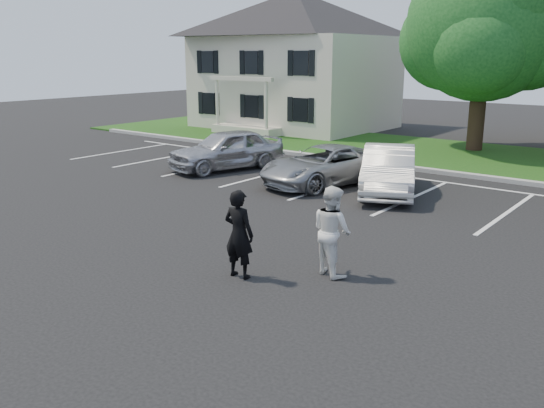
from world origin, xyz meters
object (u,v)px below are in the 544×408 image
at_px(car_silver_west, 227,149).
at_px(car_silver_minivan, 324,165).
at_px(car_white_sedan, 388,170).
at_px(man_white_shirt, 332,231).
at_px(house, 295,61).
at_px(tree, 488,27).
at_px(man_black_suit, 239,234).

xyz_separation_m(car_silver_west, car_silver_minivan, (4.35, 0.04, -0.11)).
bearing_deg(car_white_sedan, car_silver_minivan, 159.34).
bearing_deg(man_white_shirt, car_silver_minivan, -35.19).
xyz_separation_m(house, car_silver_minivan, (9.85, -12.06, -3.18)).
distance_m(man_white_shirt, car_white_sedan, 7.30).
height_order(tree, car_white_sedan, tree).
bearing_deg(car_white_sedan, man_black_suit, -108.87).
bearing_deg(man_black_suit, tree, -91.00).
xyz_separation_m(house, tree, (11.59, -2.11, 1.52)).
bearing_deg(house, car_silver_west, -65.54).
distance_m(tree, car_white_sedan, 10.81).
xyz_separation_m(car_silver_minivan, car_white_sedan, (2.24, 0.19, 0.08)).
height_order(tree, man_white_shirt, tree).
bearing_deg(car_silver_west, man_white_shirt, -19.76).
relative_size(tree, car_silver_west, 1.98).
bearing_deg(man_white_shirt, house, -31.56).
xyz_separation_m(tree, man_black_suit, (1.44, -17.95, -4.47)).
bearing_deg(car_silver_minivan, tree, 94.17).
distance_m(man_black_suit, car_silver_west, 10.95).
relative_size(house, man_black_suit, 5.86).
relative_size(man_black_suit, car_silver_west, 0.39).
xyz_separation_m(tree, car_silver_west, (-6.08, -9.99, -4.59)).
xyz_separation_m(tree, car_silver_minivan, (-1.74, -9.95, -4.70)).
bearing_deg(car_silver_west, car_silver_minivan, 17.96).
bearing_deg(car_silver_minivan, man_black_suit, -54.28).
bearing_deg(car_silver_west, car_white_sedan, 19.37).
relative_size(tree, man_white_shirt, 4.91).
bearing_deg(house, car_white_sedan, -44.48).
distance_m(tree, car_silver_west, 12.57).
height_order(tree, man_black_suit, tree).
height_order(man_white_shirt, car_white_sedan, man_white_shirt).
distance_m(man_black_suit, man_white_shirt, 1.82).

